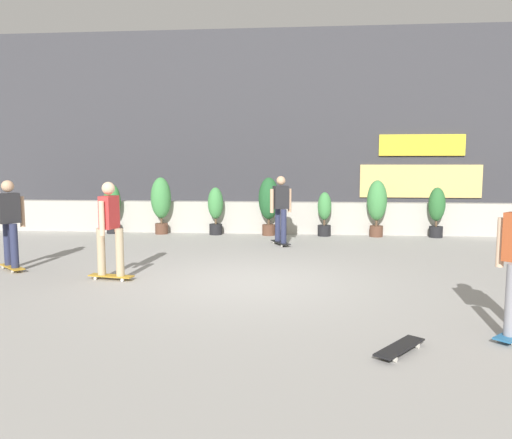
{
  "coord_description": "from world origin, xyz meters",
  "views": [
    {
      "loc": [
        0.88,
        -8.35,
        2.02
      ],
      "look_at": [
        0.0,
        1.5,
        0.9
      ],
      "focal_mm": 35.31,
      "sensor_mm": 36.0,
      "label": 1
    }
  ],
  "objects_px": {
    "potted_plant_3": "(269,201)",
    "skater_far_left": "(110,226)",
    "potted_plant_0": "(112,205)",
    "skater_foreground": "(281,207)",
    "skater_mid_plaza": "(9,221)",
    "potted_plant_6": "(437,209)",
    "potted_plant_5": "(377,204)",
    "potted_plant_1": "(161,201)",
    "potted_plant_2": "(216,208)",
    "potted_plant_4": "(324,213)",
    "skateboard_near_camera": "(400,347)"
  },
  "relations": [
    {
      "from": "skater_far_left",
      "to": "potted_plant_1",
      "type": "bearing_deg",
      "value": 96.91
    },
    {
      "from": "skater_mid_plaza",
      "to": "potted_plant_6",
      "type": "bearing_deg",
      "value": 28.94
    },
    {
      "from": "skater_mid_plaza",
      "to": "skater_far_left",
      "type": "relative_size",
      "value": 1.0
    },
    {
      "from": "potted_plant_3",
      "to": "skater_mid_plaza",
      "type": "height_order",
      "value": "skater_mid_plaza"
    },
    {
      "from": "potted_plant_2",
      "to": "skater_far_left",
      "type": "distance_m",
      "value": 5.67
    },
    {
      "from": "skater_far_left",
      "to": "skater_mid_plaza",
      "type": "bearing_deg",
      "value": 165.01
    },
    {
      "from": "potted_plant_0",
      "to": "potted_plant_1",
      "type": "relative_size",
      "value": 0.88
    },
    {
      "from": "potted_plant_3",
      "to": "skater_foreground",
      "type": "relative_size",
      "value": 0.95
    },
    {
      "from": "potted_plant_0",
      "to": "potted_plant_6",
      "type": "height_order",
      "value": "potted_plant_0"
    },
    {
      "from": "potted_plant_1",
      "to": "skater_foreground",
      "type": "bearing_deg",
      "value": -25.52
    },
    {
      "from": "potted_plant_1",
      "to": "potted_plant_5",
      "type": "xyz_separation_m",
      "value": [
        6.02,
        -0.0,
        -0.04
      ]
    },
    {
      "from": "potted_plant_6",
      "to": "potted_plant_4",
      "type": "bearing_deg",
      "value": 180.0
    },
    {
      "from": "potted_plant_2",
      "to": "potted_plant_5",
      "type": "distance_m",
      "value": 4.46
    },
    {
      "from": "potted_plant_4",
      "to": "potted_plant_6",
      "type": "bearing_deg",
      "value": 0.0
    },
    {
      "from": "skateboard_near_camera",
      "to": "potted_plant_2",
      "type": "bearing_deg",
      "value": 111.85
    },
    {
      "from": "potted_plant_4",
      "to": "skater_far_left",
      "type": "height_order",
      "value": "skater_far_left"
    },
    {
      "from": "potted_plant_0",
      "to": "potted_plant_5",
      "type": "height_order",
      "value": "potted_plant_5"
    },
    {
      "from": "potted_plant_4",
      "to": "potted_plant_6",
      "type": "height_order",
      "value": "potted_plant_6"
    },
    {
      "from": "potted_plant_3",
      "to": "skater_foreground",
      "type": "bearing_deg",
      "value": -76.36
    },
    {
      "from": "potted_plant_1",
      "to": "skater_foreground",
      "type": "height_order",
      "value": "skater_foreground"
    },
    {
      "from": "potted_plant_1",
      "to": "skater_foreground",
      "type": "distance_m",
      "value": 3.83
    },
    {
      "from": "potted_plant_6",
      "to": "skater_mid_plaza",
      "type": "bearing_deg",
      "value": -151.06
    },
    {
      "from": "potted_plant_4",
      "to": "skater_foreground",
      "type": "relative_size",
      "value": 0.72
    },
    {
      "from": "skater_far_left",
      "to": "potted_plant_2",
      "type": "bearing_deg",
      "value": 81.02
    },
    {
      "from": "potted_plant_2",
      "to": "skater_mid_plaza",
      "type": "bearing_deg",
      "value": -121.17
    },
    {
      "from": "potted_plant_4",
      "to": "potted_plant_0",
      "type": "bearing_deg",
      "value": 180.0
    },
    {
      "from": "potted_plant_4",
      "to": "skater_far_left",
      "type": "bearing_deg",
      "value": -125.0
    },
    {
      "from": "potted_plant_3",
      "to": "potted_plant_6",
      "type": "relative_size",
      "value": 1.19
    },
    {
      "from": "skater_mid_plaza",
      "to": "potted_plant_1",
      "type": "bearing_deg",
      "value": 73.63
    },
    {
      "from": "potted_plant_3",
      "to": "skater_far_left",
      "type": "bearing_deg",
      "value": -113.03
    },
    {
      "from": "potted_plant_0",
      "to": "skater_foreground",
      "type": "bearing_deg",
      "value": -18.69
    },
    {
      "from": "skater_far_left",
      "to": "skater_foreground",
      "type": "xyz_separation_m",
      "value": [
        2.78,
        3.95,
        0.0
      ]
    },
    {
      "from": "potted_plant_2",
      "to": "skater_far_left",
      "type": "height_order",
      "value": "skater_far_left"
    },
    {
      "from": "potted_plant_6",
      "to": "skateboard_near_camera",
      "type": "height_order",
      "value": "potted_plant_6"
    },
    {
      "from": "potted_plant_0",
      "to": "potted_plant_2",
      "type": "bearing_deg",
      "value": 0.0
    },
    {
      "from": "skater_foreground",
      "to": "potted_plant_2",
      "type": "bearing_deg",
      "value": 138.95
    },
    {
      "from": "skater_mid_plaza",
      "to": "skater_far_left",
      "type": "height_order",
      "value": "same"
    },
    {
      "from": "potted_plant_1",
      "to": "skateboard_near_camera",
      "type": "xyz_separation_m",
      "value": [
        5.02,
        -8.61,
        -0.88
      ]
    },
    {
      "from": "potted_plant_6",
      "to": "skater_foreground",
      "type": "distance_m",
      "value": 4.47
    },
    {
      "from": "potted_plant_6",
      "to": "skater_far_left",
      "type": "distance_m",
      "value": 8.91
    },
    {
      "from": "potted_plant_1",
      "to": "skater_foreground",
      "type": "relative_size",
      "value": 0.95
    },
    {
      "from": "potted_plant_1",
      "to": "potted_plant_4",
      "type": "xyz_separation_m",
      "value": [
        4.6,
        0.0,
        -0.3
      ]
    },
    {
      "from": "potted_plant_3",
      "to": "potted_plant_6",
      "type": "xyz_separation_m",
      "value": [
        4.55,
        0.0,
        -0.18
      ]
    },
    {
      "from": "potted_plant_3",
      "to": "skater_foreground",
      "type": "height_order",
      "value": "skater_foreground"
    },
    {
      "from": "potted_plant_6",
      "to": "skater_foreground",
      "type": "relative_size",
      "value": 0.8
    },
    {
      "from": "skater_far_left",
      "to": "skateboard_near_camera",
      "type": "xyz_separation_m",
      "value": [
        4.34,
        -3.01,
        -0.88
      ]
    },
    {
      "from": "potted_plant_2",
      "to": "potted_plant_3",
      "type": "bearing_deg",
      "value": -0.0
    },
    {
      "from": "potted_plant_0",
      "to": "skater_far_left",
      "type": "xyz_separation_m",
      "value": [
        2.1,
        -5.6,
        0.13
      ]
    },
    {
      "from": "skater_foreground",
      "to": "potted_plant_6",
      "type": "bearing_deg",
      "value": 21.72
    },
    {
      "from": "skater_foreground",
      "to": "skateboard_near_camera",
      "type": "xyz_separation_m",
      "value": [
        1.56,
        -6.96,
        -0.88
      ]
    }
  ]
}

